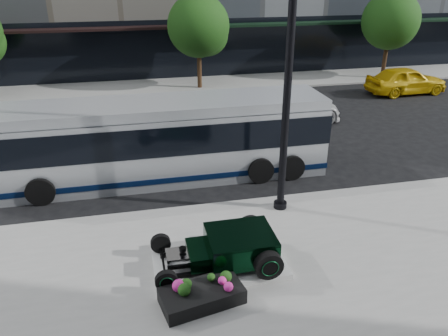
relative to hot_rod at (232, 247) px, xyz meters
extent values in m
plane|color=black|center=(1.22, 5.36, -0.70)|extent=(120.00, 120.00, 0.00)
cube|color=gray|center=(1.22, 19.36, -0.64)|extent=(70.00, 4.00, 0.12)
cube|color=black|center=(-8.78, 21.56, 1.30)|extent=(22.00, 0.50, 4.00)
cube|color=black|center=(14.22, 21.56, 1.30)|extent=(24.00, 0.50, 4.00)
cube|color=black|center=(-8.78, 20.96, 2.90)|extent=(22.00, 1.60, 0.15)
cube|color=black|center=(14.22, 20.96, 2.90)|extent=(24.00, 1.60, 0.15)
cylinder|color=black|center=(2.22, 18.36, 0.72)|extent=(0.28, 0.28, 2.60)
sphere|color=#103B11|center=(2.22, 18.36, 3.22)|extent=(3.80, 3.80, 3.80)
sphere|color=#103B11|center=(2.82, 18.66, 2.62)|extent=(2.60, 2.60, 2.60)
cylinder|color=black|center=(15.22, 18.36, 0.72)|extent=(0.28, 0.28, 2.60)
sphere|color=#103B11|center=(15.22, 18.36, 3.22)|extent=(3.80, 3.80, 3.80)
sphere|color=#103B11|center=(15.82, 18.66, 2.62)|extent=(2.60, 2.60, 2.60)
cube|color=silver|center=(-0.33, 0.00, -0.50)|extent=(3.40, 1.80, 0.15)
cube|color=black|center=(-0.33, -0.45, -0.33)|extent=(3.00, 0.08, 0.10)
cube|color=black|center=(-0.33, 0.45, -0.33)|extent=(3.00, 0.08, 0.10)
cube|color=black|center=(0.22, 0.00, 0.02)|extent=(1.70, 1.45, 0.62)
cube|color=black|center=(0.22, 0.00, 0.35)|extent=(1.70, 1.45, 0.06)
cube|color=black|center=(-0.88, 0.00, -0.10)|extent=(0.55, 1.05, 0.38)
cube|color=silver|center=(-1.43, 0.00, -0.15)|extent=(0.55, 0.55, 0.34)
cylinder|color=black|center=(-1.28, 0.00, 0.12)|extent=(0.18, 0.18, 0.10)
cylinder|color=black|center=(-1.78, 0.00, -0.27)|extent=(0.06, 1.55, 0.06)
cylinder|color=black|center=(0.72, -0.85, -0.07)|extent=(0.72, 0.24, 0.72)
cylinder|color=black|center=(0.72, -0.98, -0.07)|extent=(0.37, 0.02, 0.37)
torus|color=#0B3E1F|center=(0.72, -0.99, -0.07)|extent=(0.44, 0.02, 0.44)
cylinder|color=black|center=(0.72, 0.85, -0.07)|extent=(0.72, 0.24, 0.72)
cylinder|color=black|center=(0.72, 0.98, -0.07)|extent=(0.37, 0.02, 0.37)
torus|color=#0B3E1F|center=(0.72, 0.99, -0.07)|extent=(0.44, 0.02, 0.44)
cylinder|color=black|center=(-1.78, -0.78, -0.16)|extent=(0.54, 0.16, 0.54)
cylinder|color=black|center=(-1.78, -0.87, -0.16)|extent=(0.28, 0.02, 0.28)
torus|color=#0B3E1F|center=(-1.78, -0.88, -0.16)|extent=(0.34, 0.02, 0.34)
cylinder|color=black|center=(-1.78, 0.78, -0.16)|extent=(0.54, 0.16, 0.54)
cylinder|color=black|center=(-1.78, 0.87, -0.16)|extent=(0.28, 0.02, 0.28)
torus|color=#0B3E1F|center=(-1.78, 0.88, -0.16)|extent=(0.34, 0.02, 0.34)
cube|color=silver|center=(-1.65, -1.16, -0.47)|extent=(0.46, 0.38, 0.22)
cube|color=black|center=(-1.65, -1.16, -0.34)|extent=(0.45, 0.36, 0.15)
cylinder|color=black|center=(2.23, 2.60, 3.29)|extent=(0.23, 0.23, 7.74)
cylinder|color=black|center=(2.23, 2.60, -0.48)|extent=(0.43, 0.43, 0.19)
cube|color=black|center=(-1.01, -1.20, -0.39)|extent=(2.05, 1.31, 0.38)
sphere|color=#E02799|center=(-1.67, -1.20, -0.08)|extent=(0.25, 0.25, 0.25)
sphere|color=#103B11|center=(-1.41, -1.20, -0.08)|extent=(0.25, 0.25, 0.25)
sphere|color=#E02799|center=(-1.14, -1.20, -0.08)|extent=(0.25, 0.25, 0.25)
sphere|color=#103B11|center=(-0.88, -1.20, -0.08)|extent=(0.25, 0.25, 0.25)
sphere|color=#E02799|center=(-0.61, -1.20, -0.08)|extent=(0.25, 0.25, 0.25)
sphere|color=#103B11|center=(-0.35, -1.20, -0.08)|extent=(0.25, 0.25, 0.25)
cube|color=#B6BBC1|center=(-1.21, 6.00, 0.58)|extent=(12.00, 2.55, 2.55)
cube|color=#061638|center=(-1.21, 6.00, -0.28)|extent=(12.05, 2.60, 0.20)
cube|color=black|center=(-1.21, 6.00, 1.15)|extent=(12.05, 2.60, 1.05)
cube|color=#B6BBC1|center=(-1.21, 6.00, 2.05)|extent=(12.00, 2.40, 0.35)
cube|color=black|center=(4.82, 6.00, 0.85)|extent=(0.06, 2.30, 1.70)
cylinder|color=black|center=(-5.41, 4.70, -0.22)|extent=(0.96, 0.28, 0.96)
cylinder|color=black|center=(-5.41, 7.30, -0.22)|extent=(0.96, 0.28, 0.96)
cylinder|color=black|center=(2.19, 4.70, -0.22)|extent=(0.96, 0.28, 0.96)
cylinder|color=black|center=(2.19, 7.30, -0.22)|extent=(0.96, 0.28, 0.96)
cylinder|color=black|center=(3.39, 4.70, -0.22)|extent=(0.96, 0.28, 0.96)
cylinder|color=black|center=(3.39, 7.30, -0.22)|extent=(0.96, 0.28, 0.96)
imported|color=silver|center=(5.50, 10.69, 0.08)|extent=(5.65, 3.08, 1.55)
imported|color=gold|center=(14.47, 14.53, 0.14)|extent=(4.98, 2.16, 1.67)
camera|label=1|loc=(-2.21, -9.07, 6.60)|focal=35.00mm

